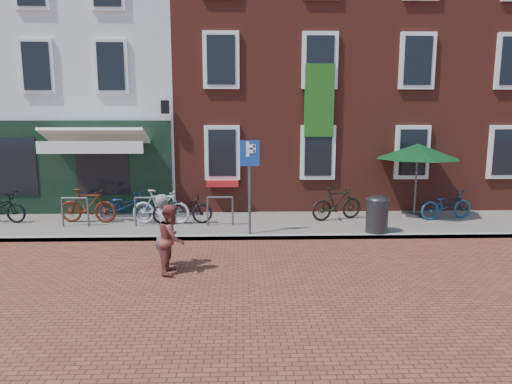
{
  "coord_description": "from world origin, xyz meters",
  "views": [
    {
      "loc": [
        1.12,
        -11.12,
        3.09
      ],
      "look_at": [
        1.49,
        0.77,
        1.11
      ],
      "focal_mm": 31.59,
      "sensor_mm": 36.0,
      "label": 1
    }
  ],
  "objects_px": {
    "parasol": "(418,148)",
    "bicycle_3": "(161,207)",
    "bicycle_1": "(88,206)",
    "parking_sign": "(250,170)",
    "boy": "(172,239)",
    "woman": "(165,231)",
    "litter_bin": "(377,212)",
    "bicycle_5": "(337,203)",
    "bicycle_4": "(182,208)",
    "bicycle_6": "(446,204)",
    "bicycle_2": "(125,206)"
  },
  "relations": [
    {
      "from": "parasol",
      "to": "bicycle_3",
      "type": "relative_size",
      "value": 1.53
    },
    {
      "from": "parasol",
      "to": "bicycle_1",
      "type": "distance_m",
      "value": 9.82
    },
    {
      "from": "parking_sign",
      "to": "boy",
      "type": "distance_m",
      "value": 3.25
    },
    {
      "from": "parking_sign",
      "to": "bicycle_1",
      "type": "relative_size",
      "value": 1.48
    },
    {
      "from": "parasol",
      "to": "woman",
      "type": "xyz_separation_m",
      "value": [
        -6.86,
        -4.21,
        -1.4
      ]
    },
    {
      "from": "parking_sign",
      "to": "litter_bin",
      "type": "bearing_deg",
      "value": 1.04
    },
    {
      "from": "bicycle_1",
      "to": "bicycle_5",
      "type": "xyz_separation_m",
      "value": [
        7.22,
        0.12,
        0.0
      ]
    },
    {
      "from": "bicycle_4",
      "to": "bicycle_6",
      "type": "bearing_deg",
      "value": -90.58
    },
    {
      "from": "parasol",
      "to": "bicycle_6",
      "type": "distance_m",
      "value": 1.86
    },
    {
      "from": "bicycle_3",
      "to": "bicycle_6",
      "type": "bearing_deg",
      "value": -82.78
    },
    {
      "from": "boy",
      "to": "bicycle_1",
      "type": "relative_size",
      "value": 0.86
    },
    {
      "from": "parasol",
      "to": "bicycle_5",
      "type": "distance_m",
      "value": 2.96
    },
    {
      "from": "parasol",
      "to": "boy",
      "type": "xyz_separation_m",
      "value": [
        -6.67,
        -4.56,
        -1.48
      ]
    },
    {
      "from": "litter_bin",
      "to": "bicycle_4",
      "type": "bearing_deg",
      "value": 167.69
    },
    {
      "from": "bicycle_1",
      "to": "parasol",
      "type": "bearing_deg",
      "value": -81.87
    },
    {
      "from": "bicycle_1",
      "to": "bicycle_5",
      "type": "height_order",
      "value": "same"
    },
    {
      "from": "parasol",
      "to": "bicycle_6",
      "type": "bearing_deg",
      "value": -26.16
    },
    {
      "from": "litter_bin",
      "to": "boy",
      "type": "xyz_separation_m",
      "value": [
        -4.94,
        -2.68,
        0.06
      ]
    },
    {
      "from": "parking_sign",
      "to": "bicycle_5",
      "type": "relative_size",
      "value": 1.48
    },
    {
      "from": "parasol",
      "to": "boy",
      "type": "distance_m",
      "value": 8.21
    },
    {
      "from": "bicycle_2",
      "to": "bicycle_5",
      "type": "distance_m",
      "value": 6.21
    },
    {
      "from": "woman",
      "to": "bicycle_6",
      "type": "height_order",
      "value": "woman"
    },
    {
      "from": "bicycle_4",
      "to": "bicycle_3",
      "type": "bearing_deg",
      "value": 85.33
    },
    {
      "from": "litter_bin",
      "to": "woman",
      "type": "relative_size",
      "value": 0.68
    },
    {
      "from": "bicycle_3",
      "to": "bicycle_5",
      "type": "xyz_separation_m",
      "value": [
        5.09,
        0.34,
        0.0
      ]
    },
    {
      "from": "bicycle_1",
      "to": "bicycle_2",
      "type": "xyz_separation_m",
      "value": [
        1.01,
        0.17,
        -0.05
      ]
    },
    {
      "from": "parking_sign",
      "to": "bicycle_4",
      "type": "height_order",
      "value": "parking_sign"
    },
    {
      "from": "parasol",
      "to": "bicycle_4",
      "type": "relative_size",
      "value": 1.48
    },
    {
      "from": "parking_sign",
      "to": "bicycle_2",
      "type": "relative_size",
      "value": 1.44
    },
    {
      "from": "bicycle_4",
      "to": "bicycle_6",
      "type": "height_order",
      "value": "same"
    },
    {
      "from": "bicycle_3",
      "to": "bicycle_4",
      "type": "relative_size",
      "value": 0.97
    },
    {
      "from": "bicycle_2",
      "to": "bicycle_4",
      "type": "distance_m",
      "value": 1.77
    },
    {
      "from": "parking_sign",
      "to": "boy",
      "type": "relative_size",
      "value": 1.73
    },
    {
      "from": "boy",
      "to": "parking_sign",
      "type": "bearing_deg",
      "value": -30.96
    },
    {
      "from": "bicycle_5",
      "to": "bicycle_1",
      "type": "bearing_deg",
      "value": 71.87
    },
    {
      "from": "bicycle_1",
      "to": "woman",
      "type": "bearing_deg",
      "value": -137.61
    },
    {
      "from": "bicycle_2",
      "to": "bicycle_6",
      "type": "height_order",
      "value": "same"
    },
    {
      "from": "bicycle_3",
      "to": "bicycle_6",
      "type": "xyz_separation_m",
      "value": [
        8.35,
        0.34,
        -0.05
      ]
    },
    {
      "from": "parking_sign",
      "to": "bicycle_5",
      "type": "bearing_deg",
      "value": 31.01
    },
    {
      "from": "litter_bin",
      "to": "woman",
      "type": "bearing_deg",
      "value": -155.63
    },
    {
      "from": "litter_bin",
      "to": "parasol",
      "type": "relative_size",
      "value": 0.42
    },
    {
      "from": "litter_bin",
      "to": "bicycle_2",
      "type": "distance_m",
      "value": 7.12
    },
    {
      "from": "bicycle_3",
      "to": "bicycle_1",
      "type": "bearing_deg",
      "value": 88.92
    },
    {
      "from": "parking_sign",
      "to": "bicycle_4",
      "type": "relative_size",
      "value": 1.44
    },
    {
      "from": "bicycle_5",
      "to": "bicycle_6",
      "type": "height_order",
      "value": "bicycle_5"
    },
    {
      "from": "bicycle_4",
      "to": "bicycle_6",
      "type": "distance_m",
      "value": 7.76
    },
    {
      "from": "boy",
      "to": "bicycle_6",
      "type": "distance_m",
      "value": 8.55
    },
    {
      "from": "bicycle_2",
      "to": "bicycle_4",
      "type": "height_order",
      "value": "same"
    },
    {
      "from": "litter_bin",
      "to": "bicycle_5",
      "type": "height_order",
      "value": "litter_bin"
    },
    {
      "from": "parking_sign",
      "to": "boy",
      "type": "height_order",
      "value": "parking_sign"
    }
  ]
}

